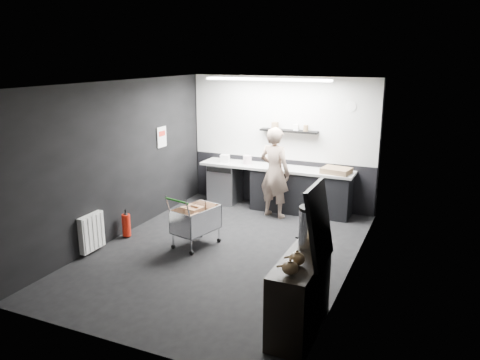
% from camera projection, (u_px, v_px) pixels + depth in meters
% --- Properties ---
extents(floor, '(5.50, 5.50, 0.00)m').
position_uv_depth(floor, '(225.00, 251.00, 7.64)').
color(floor, black).
rests_on(floor, ground).
extents(ceiling, '(5.50, 5.50, 0.00)m').
position_uv_depth(ceiling, '(223.00, 83.00, 6.94)').
color(ceiling, beige).
rests_on(ceiling, wall_back).
extents(wall_back, '(5.50, 0.00, 5.50)m').
position_uv_depth(wall_back, '(281.00, 142.00, 9.72)').
color(wall_back, black).
rests_on(wall_back, floor).
extents(wall_front, '(5.50, 0.00, 5.50)m').
position_uv_depth(wall_front, '(109.00, 230.00, 4.86)').
color(wall_front, black).
rests_on(wall_front, floor).
extents(wall_left, '(0.00, 5.50, 5.50)m').
position_uv_depth(wall_left, '(120.00, 160.00, 8.07)').
color(wall_left, black).
rests_on(wall_left, floor).
extents(wall_right, '(0.00, 5.50, 5.50)m').
position_uv_depth(wall_right, '(353.00, 185.00, 6.51)').
color(wall_right, black).
rests_on(wall_right, floor).
extents(kitchen_wall_panel, '(3.95, 0.02, 1.70)m').
position_uv_depth(kitchen_wall_panel, '(282.00, 118.00, 9.57)').
color(kitchen_wall_panel, silver).
rests_on(kitchen_wall_panel, wall_back).
extents(dado_panel, '(3.95, 0.02, 1.00)m').
position_uv_depth(dado_panel, '(280.00, 182.00, 9.92)').
color(dado_panel, black).
rests_on(dado_panel, wall_back).
extents(floating_shelf, '(1.20, 0.22, 0.04)m').
position_uv_depth(floating_shelf, '(289.00, 131.00, 9.45)').
color(floating_shelf, black).
rests_on(floating_shelf, wall_back).
extents(wall_clock, '(0.20, 0.03, 0.20)m').
position_uv_depth(wall_clock, '(351.00, 107.00, 8.94)').
color(wall_clock, white).
rests_on(wall_clock, wall_back).
extents(poster, '(0.02, 0.30, 0.40)m').
position_uv_depth(poster, '(162.00, 137.00, 9.16)').
color(poster, white).
rests_on(poster, wall_left).
extents(poster_red_band, '(0.02, 0.22, 0.10)m').
position_uv_depth(poster_red_band, '(162.00, 134.00, 9.14)').
color(poster_red_band, red).
rests_on(poster_red_band, poster).
extents(radiator, '(0.10, 0.50, 0.60)m').
position_uv_depth(radiator, '(92.00, 232.00, 7.51)').
color(radiator, white).
rests_on(radiator, wall_left).
extents(ceiling_strip, '(2.40, 0.20, 0.04)m').
position_uv_depth(ceiling_strip, '(267.00, 79.00, 8.58)').
color(ceiling_strip, white).
rests_on(ceiling_strip, ceiling).
extents(prep_counter, '(3.20, 0.61, 0.90)m').
position_uv_depth(prep_counter, '(281.00, 188.00, 9.60)').
color(prep_counter, black).
rests_on(prep_counter, floor).
extents(person, '(0.73, 0.57, 1.79)m').
position_uv_depth(person, '(275.00, 173.00, 9.09)').
color(person, beige).
rests_on(person, floor).
extents(shopping_cart, '(0.68, 0.95, 0.91)m').
position_uv_depth(shopping_cart, '(196.00, 221.00, 7.77)').
color(shopping_cart, silver).
rests_on(shopping_cart, floor).
extents(sideboard, '(0.50, 1.18, 1.76)m').
position_uv_depth(sideboard, '(301.00, 285.00, 5.34)').
color(sideboard, black).
rests_on(sideboard, floor).
extents(fire_extinguisher, '(0.15, 0.15, 0.49)m').
position_uv_depth(fire_extinguisher, '(126.00, 224.00, 8.19)').
color(fire_extinguisher, red).
rests_on(fire_extinguisher, floor).
extents(cardboard_box, '(0.59, 0.48, 0.11)m').
position_uv_depth(cardboard_box, '(336.00, 171.00, 8.99)').
color(cardboard_box, olive).
rests_on(cardboard_box, prep_counter).
extents(pink_tub, '(0.18, 0.18, 0.18)m').
position_uv_depth(pink_tub, '(247.00, 160.00, 9.76)').
color(pink_tub, silver).
rests_on(pink_tub, prep_counter).
extents(white_container, '(0.20, 0.17, 0.16)m').
position_uv_depth(white_container, '(225.00, 158.00, 9.92)').
color(white_container, white).
rests_on(white_container, prep_counter).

